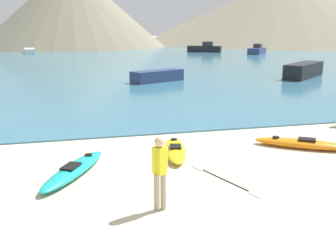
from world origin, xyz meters
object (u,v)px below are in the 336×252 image
at_px(kayak_on_sand_2, 74,170).
at_px(moored_boat_3, 29,51).
at_px(person_near_foreground, 160,169).
at_px(kayak_on_sand_1, 302,144).
at_px(moored_boat_4, 257,50).
at_px(moored_boat_1, 205,48).
at_px(kayak_on_sand_3, 175,150).
at_px(loose_paddle, 225,180).
at_px(moored_boat_0, 304,70).
at_px(moored_boat_2, 157,76).

distance_m(kayak_on_sand_2, moored_boat_3, 58.08).
bearing_deg(person_near_foreground, moored_boat_3, 97.53).
distance_m(kayak_on_sand_1, moored_boat_4, 51.57).
xyz_separation_m(kayak_on_sand_2, moored_boat_1, (22.79, 54.04, 0.53)).
height_order(kayak_on_sand_3, moored_boat_4, moored_boat_4).
xyz_separation_m(kayak_on_sand_3, person_near_foreground, (-1.41, -3.89, 0.86)).
bearing_deg(moored_boat_3, moored_boat_1, -7.31).
xyz_separation_m(kayak_on_sand_2, moored_boat_4, (29.34, 47.55, 0.46)).
relative_size(person_near_foreground, moored_boat_3, 0.33).
distance_m(kayak_on_sand_2, person_near_foreground, 3.47).
bearing_deg(kayak_on_sand_3, person_near_foreground, -109.91).
relative_size(kayak_on_sand_2, moored_boat_3, 0.64).
height_order(kayak_on_sand_1, moored_boat_4, moored_boat_4).
bearing_deg(moored_boat_4, moored_boat_1, 135.21).
bearing_deg(kayak_on_sand_1, loose_paddle, -149.76).
bearing_deg(moored_boat_0, kayak_on_sand_1, -122.73).
xyz_separation_m(kayak_on_sand_2, moored_boat_2, (6.60, 18.67, 0.34)).
xyz_separation_m(moored_boat_1, moored_boat_3, (-28.91, 3.71, -0.24)).
xyz_separation_m(kayak_on_sand_1, kayak_on_sand_3, (-4.47, 0.40, -0.01)).
bearing_deg(person_near_foreground, moored_boat_1, 69.80).
height_order(kayak_on_sand_1, moored_boat_2, moored_boat_2).
bearing_deg(loose_paddle, moored_boat_2, 82.68).
distance_m(kayak_on_sand_2, moored_boat_0, 26.45).
distance_m(kayak_on_sand_1, moored_boat_0, 20.94).
bearing_deg(kayak_on_sand_3, moored_boat_1, 69.78).
bearing_deg(loose_paddle, kayak_on_sand_2, 159.74).
height_order(moored_boat_0, moored_boat_4, moored_boat_4).
height_order(kayak_on_sand_1, loose_paddle, kayak_on_sand_1).
relative_size(moored_boat_3, moored_boat_4, 1.17).
height_order(moored_boat_2, moored_boat_3, moored_boat_2).
distance_m(moored_boat_2, moored_boat_4, 36.76).
height_order(kayak_on_sand_1, moored_boat_3, moored_boat_3).
height_order(kayak_on_sand_2, person_near_foreground, person_near_foreground).
relative_size(kayak_on_sand_3, loose_paddle, 1.07).
relative_size(kayak_on_sand_3, moored_boat_4, 0.64).
xyz_separation_m(moored_boat_2, moored_boat_3, (-12.72, 39.08, -0.05)).
bearing_deg(kayak_on_sand_1, moored_boat_0, 57.27).
relative_size(kayak_on_sand_3, person_near_foreground, 1.64).
distance_m(kayak_on_sand_1, person_near_foreground, 6.89).
distance_m(moored_boat_0, moored_boat_4, 30.98).
bearing_deg(person_near_foreground, kayak_on_sand_3, 70.09).
height_order(kayak_on_sand_2, moored_boat_0, moored_boat_0).
bearing_deg(moored_boat_0, moored_boat_1, 84.07).
height_order(person_near_foreground, moored_boat_1, moored_boat_1).
bearing_deg(loose_paddle, person_near_foreground, -148.50).
bearing_deg(moored_boat_2, kayak_on_sand_2, -109.46).
bearing_deg(moored_boat_3, person_near_foreground, -82.47).
bearing_deg(moored_boat_3, kayak_on_sand_3, -80.56).
bearing_deg(moored_boat_2, moored_boat_4, 51.78).
distance_m(kayak_on_sand_2, kayak_on_sand_3, 3.47).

